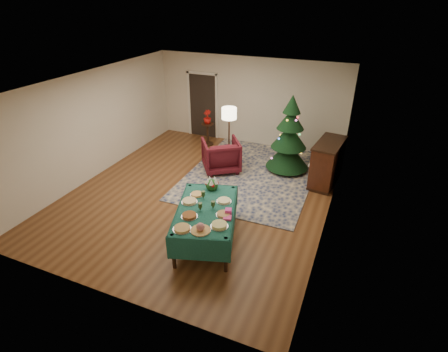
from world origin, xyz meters
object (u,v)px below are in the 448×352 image
at_px(gift_box, 228,211).
at_px(potted_plant, 207,120).
at_px(christmas_tree, 289,138).
at_px(armchair, 221,154).
at_px(floor_lamp, 229,117).
at_px(side_table, 208,134).
at_px(piano, 327,163).
at_px(buffet_table, 206,215).

relative_size(gift_box, potted_plant, 0.27).
bearing_deg(potted_plant, christmas_tree, -15.83).
height_order(armchair, potted_plant, armchair).
xyz_separation_m(potted_plant, christmas_tree, (2.77, -0.79, 0.12)).
bearing_deg(floor_lamp, side_table, 137.17).
height_order(side_table, potted_plant, potted_plant).
height_order(floor_lamp, potted_plant, floor_lamp).
height_order(side_table, piano, piano).
bearing_deg(piano, armchair, -172.14).
xyz_separation_m(armchair, floor_lamp, (0.06, 0.41, 0.92)).
bearing_deg(christmas_tree, armchair, -156.94).
relative_size(buffet_table, potted_plant, 4.98).
bearing_deg(christmas_tree, buffet_table, -101.24).
distance_m(armchair, side_table, 1.86).
xyz_separation_m(gift_box, armchair, (-1.40, 2.92, -0.30)).
relative_size(gift_box, piano, 0.09).
xyz_separation_m(gift_box, christmas_tree, (0.26, 3.63, 0.16)).
relative_size(buffet_table, armchair, 2.21).
bearing_deg(buffet_table, gift_box, 1.14).
relative_size(armchair, side_table, 1.37).
xyz_separation_m(buffet_table, floor_lamp, (-0.88, 3.34, 0.82)).
distance_m(buffet_table, piano, 3.76).
xyz_separation_m(buffet_table, potted_plant, (-2.05, 4.42, 0.23)).
height_order(side_table, christmas_tree, christmas_tree).
relative_size(side_table, christmas_tree, 0.34).
bearing_deg(christmas_tree, piano, -17.07).
bearing_deg(floor_lamp, gift_box, -68.09).
relative_size(armchair, floor_lamp, 0.58).
distance_m(armchair, piano, 2.77).
height_order(armchair, side_table, armchair).
height_order(potted_plant, christmas_tree, christmas_tree).
bearing_deg(armchair, potted_plant, -88.25).
bearing_deg(buffet_table, piano, 61.43).
bearing_deg(side_table, potted_plant, 0.00).
xyz_separation_m(floor_lamp, potted_plant, (-1.17, 1.08, -0.58)).
distance_m(buffet_table, potted_plant, 4.88).
xyz_separation_m(side_table, piano, (3.85, -1.12, 0.21)).
distance_m(armchair, potted_plant, 1.89).
relative_size(buffet_table, piano, 1.57).
xyz_separation_m(floor_lamp, christmas_tree, (1.60, 0.30, -0.46)).
height_order(gift_box, christmas_tree, christmas_tree).
bearing_deg(armchair, side_table, -88.25).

